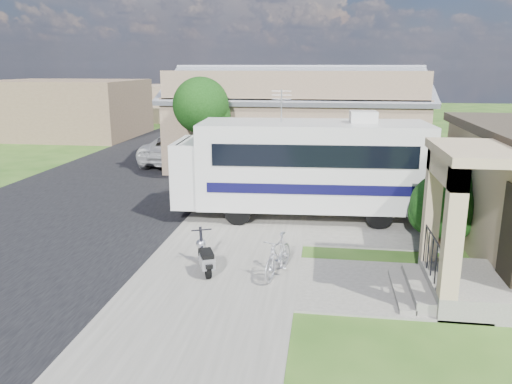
# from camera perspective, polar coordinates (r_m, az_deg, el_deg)

# --- Properties ---
(ground) EXTENTS (120.00, 120.00, 0.00)m
(ground) POSITION_cam_1_polar(r_m,az_deg,el_deg) (13.11, 0.65, -8.28)
(ground) COLOR #214512
(street_slab) EXTENTS (9.00, 80.00, 0.02)m
(street_slab) POSITION_cam_1_polar(r_m,az_deg,el_deg) (24.32, -14.01, 1.95)
(street_slab) COLOR black
(street_slab) RESTS_ON ground
(sidewalk_slab) EXTENTS (4.00, 80.00, 0.06)m
(sidewalk_slab) POSITION_cam_1_polar(r_m,az_deg,el_deg) (22.72, 1.39, 1.57)
(sidewalk_slab) COLOR #625F58
(sidewalk_slab) RESTS_ON ground
(driveway_slab) EXTENTS (7.00, 6.00, 0.05)m
(driveway_slab) POSITION_cam_1_polar(r_m,az_deg,el_deg) (17.25, 7.53, -2.71)
(driveway_slab) COLOR #625F58
(driveway_slab) RESTS_ON ground
(walk_slab) EXTENTS (4.00, 3.00, 0.05)m
(walk_slab) POSITION_cam_1_polar(r_m,az_deg,el_deg) (12.18, 14.39, -10.46)
(walk_slab) COLOR #625F58
(walk_slab) RESTS_ON ground
(warehouse) EXTENTS (12.50, 8.40, 5.04)m
(warehouse) POSITION_cam_1_polar(r_m,az_deg,el_deg) (26.20, 4.63, 7.58)
(warehouse) COLOR brown
(warehouse) RESTS_ON ground
(distant_bldg_far) EXTENTS (10.00, 8.00, 4.00)m
(distant_bldg_far) POSITION_cam_1_polar(r_m,az_deg,el_deg) (38.86, -20.78, 8.91)
(distant_bldg_far) COLOR brown
(distant_bldg_far) RESTS_ON ground
(distant_bldg_near) EXTENTS (8.00, 7.00, 3.20)m
(distant_bldg_near) POSITION_cam_1_polar(r_m,az_deg,el_deg) (49.02, -11.91, 9.98)
(distant_bldg_near) COLOR brown
(distant_bldg_near) RESTS_ON ground
(street_tree_a) EXTENTS (2.44, 2.40, 4.58)m
(street_tree_a) POSITION_cam_1_polar(r_m,az_deg,el_deg) (21.78, -6.02, 9.52)
(street_tree_a) COLOR black
(street_tree_a) RESTS_ON ground
(street_tree_b) EXTENTS (2.44, 2.40, 4.73)m
(street_tree_b) POSITION_cam_1_polar(r_m,az_deg,el_deg) (31.54, -1.59, 11.31)
(street_tree_b) COLOR black
(street_tree_b) RESTS_ON ground
(street_tree_c) EXTENTS (2.44, 2.40, 4.42)m
(street_tree_c) POSITION_cam_1_polar(r_m,az_deg,el_deg) (40.45, 0.58, 11.56)
(street_tree_c) COLOR black
(street_tree_c) RESTS_ON ground
(motorhome) EXTENTS (8.38, 3.05, 4.23)m
(motorhome) POSITION_cam_1_polar(r_m,az_deg,el_deg) (16.70, 5.39, 3.13)
(motorhome) COLOR #BBBCB7
(motorhome) RESTS_ON ground
(shrub) EXTENTS (2.04, 1.94, 2.50)m
(shrub) POSITION_cam_1_polar(r_m,az_deg,el_deg) (15.01, 20.83, -1.15)
(shrub) COLOR black
(shrub) RESTS_ON ground
(scooter) EXTENTS (0.80, 1.41, 0.97)m
(scooter) POSITION_cam_1_polar(r_m,az_deg,el_deg) (12.45, -5.84, -7.44)
(scooter) COLOR black
(scooter) RESTS_ON ground
(bicycle) EXTENTS (0.90, 1.75, 1.01)m
(bicycle) POSITION_cam_1_polar(r_m,az_deg,el_deg) (12.20, 2.53, -7.51)
(bicycle) COLOR #ADADB5
(bicycle) RESTS_ON ground
(pickup_truck) EXTENTS (3.13, 5.96, 1.60)m
(pickup_truck) POSITION_cam_1_polar(r_m,az_deg,el_deg) (26.77, -8.63, 5.04)
(pickup_truck) COLOR silver
(pickup_truck) RESTS_ON ground
(van) EXTENTS (2.53, 5.60, 1.59)m
(van) POSITION_cam_1_polar(r_m,az_deg,el_deg) (32.80, -6.63, 6.78)
(van) COLOR silver
(van) RESTS_ON ground
(garden_hose) EXTENTS (0.34, 0.34, 0.15)m
(garden_hose) POSITION_cam_1_polar(r_m,az_deg,el_deg) (12.75, 17.63, -9.29)
(garden_hose) COLOR #156B1A
(garden_hose) RESTS_ON ground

